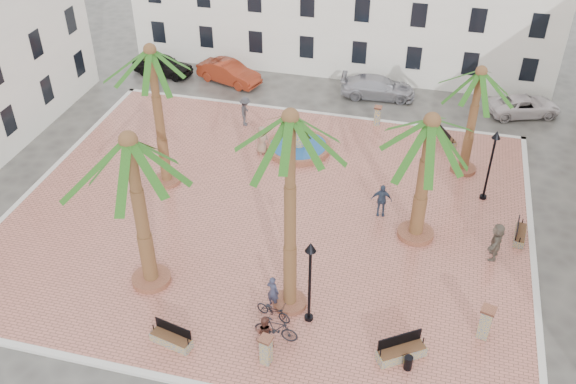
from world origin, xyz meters
name	(u,v)px	position (x,y,z in m)	size (l,w,h in m)	color
ground	(269,214)	(0.00, 0.00, 0.00)	(120.00, 120.00, 0.00)	#56544F
plaza	(269,213)	(0.00, 0.00, 0.07)	(26.00, 22.00, 0.15)	#C57160
kerb_n	(315,113)	(0.00, 11.00, 0.08)	(26.30, 0.30, 0.16)	silver
kerb_s	(191,384)	(0.00, -11.00, 0.08)	(26.30, 0.30, 0.16)	silver
kerb_e	(533,255)	(13.00, 0.00, 0.08)	(0.30, 22.30, 0.16)	silver
kerb_w	(45,178)	(-13.00, 0.00, 0.08)	(0.30, 22.30, 0.16)	silver
fountain	(298,146)	(0.03, 6.24, 0.41)	(3.76, 3.76, 1.94)	#96553C
palm_nw	(152,66)	(-6.17, 1.26, 7.02)	(4.81, 4.81, 8.03)	#96553C
palm_sw	(131,160)	(-3.74, -6.21, 6.61)	(5.67, 5.67, 7.76)	#96553C
palm_s	(290,139)	(2.64, -6.07, 8.45)	(4.75, 4.75, 9.52)	#96553C
palm_e	(430,138)	(7.45, -0.02, 5.68)	(5.78, 5.78, 6.81)	#96553C
palm_ne	(479,85)	(9.53, 6.46, 5.45)	(4.61, 4.61, 6.36)	#96553C
bench_s	(171,339)	(-1.43, -9.39, 0.42)	(1.85, 0.92, 0.94)	gray
bench_se	(401,352)	(7.58, -7.78, 0.45)	(1.99, 1.62, 1.05)	gray
bench_e	(520,234)	(12.38, 1.00, 0.39)	(0.69, 1.68, 0.86)	gray
bench_ne	(446,138)	(8.40, 9.32, 0.41)	(1.31, 1.79, 0.92)	gray
lamppost_s	(310,269)	(3.62, -6.71, 2.99)	(0.45, 0.45, 4.19)	black
lamppost_e	(492,154)	(10.65, 3.99, 2.92)	(0.44, 0.44, 4.09)	black
bollard_se	(266,350)	(2.52, -9.33, 0.86)	(0.58, 0.58, 1.37)	gray
bollard_n	(378,115)	(4.10, 10.40, 0.81)	(0.46, 0.46, 1.27)	gray
bollard_e	(486,322)	(10.71, -5.85, 0.96)	(0.68, 0.68, 1.57)	gray
litter_bin	(408,363)	(7.91, -8.27, 0.47)	(0.33, 0.33, 0.64)	black
cyclist_a	(273,292)	(1.95, -6.30, 0.95)	(0.58, 0.38, 1.60)	#30334B
bicycle_a	(274,310)	(2.17, -7.00, 0.58)	(0.57, 1.63, 0.85)	black
cyclist_b	(264,332)	(2.22, -8.55, 0.95)	(0.77, 0.60, 1.59)	brown
bicycle_b	(276,329)	(2.57, -8.08, 0.70)	(0.52, 1.83, 1.10)	black
pedestrian_fountain_a	(262,140)	(-1.95, 5.41, 1.02)	(0.85, 0.55, 1.74)	#92715A
pedestrian_fountain_b	(381,200)	(5.55, 1.24, 1.05)	(1.06, 0.44, 1.81)	#2F3F56
pedestrian_north	(245,111)	(-3.88, 8.34, 1.10)	(1.23, 0.71, 1.90)	#424146
pedestrian_east	(496,241)	(11.13, -0.75, 1.12)	(1.79, 0.57, 1.93)	#675C4E
car_black	(163,65)	(-11.98, 14.16, 0.75)	(1.78, 4.42, 1.50)	black
car_red	(229,72)	(-6.90, 14.09, 0.77)	(1.63, 4.67, 1.54)	maroon
car_silver	(378,87)	(3.58, 14.48, 0.73)	(2.03, 5.01, 1.45)	#B1B1BB
car_white	(524,106)	(13.09, 14.35, 0.64)	(2.11, 4.59, 1.27)	silver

